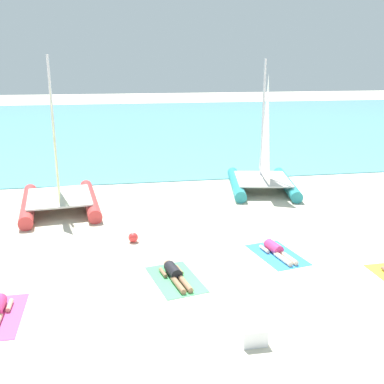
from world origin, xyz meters
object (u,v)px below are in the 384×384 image
at_px(sailboat_teal, 263,172).
at_px(towel_center_left, 176,279).
at_px(sailboat_red, 59,188).
at_px(cooler_box, 253,335).
at_px(sunbather_center_left, 175,274).
at_px(sunbather_center_right, 276,250).
at_px(beach_ball, 133,237).
at_px(towel_center_right, 277,255).

bearing_deg(sailboat_teal, towel_center_left, -111.96).
relative_size(sailboat_red, cooler_box, 11.22).
bearing_deg(sailboat_red, cooler_box, -70.52).
relative_size(sailboat_teal, sunbather_center_left, 3.51).
xyz_separation_m(sailboat_red, sunbather_center_right, (6.57, -5.31, -0.70)).
bearing_deg(cooler_box, beach_ball, 110.04).
bearing_deg(cooler_box, towel_center_left, 110.83).
bearing_deg(sunbather_center_left, sailboat_red, 107.15).
xyz_separation_m(towel_center_left, sunbather_center_right, (3.09, 1.07, 0.13)).
bearing_deg(sailboat_red, sunbather_center_left, -67.99).
relative_size(sailboat_red, sunbather_center_right, 3.59).
bearing_deg(towel_center_left, sunbather_center_left, 101.64).
bearing_deg(sunbather_center_left, sailboat_teal, 45.60).
xyz_separation_m(sailboat_teal, cooler_box, (-3.73, -10.61, -0.64)).
bearing_deg(sunbather_center_left, sunbather_center_right, 6.26).
height_order(sunbather_center_left, towel_center_right, sunbather_center_left).
xyz_separation_m(sailboat_teal, towel_center_left, (-4.86, -7.63, -0.81)).
height_order(sailboat_teal, sunbather_center_left, sailboat_teal).
bearing_deg(towel_center_left, towel_center_right, 17.90).
height_order(sailboat_red, towel_center_left, sailboat_red).
xyz_separation_m(towel_center_left, sunbather_center_left, (-0.01, 0.07, 0.13)).
bearing_deg(sunbather_center_right, towel_center_right, -90.00).
relative_size(towel_center_right, sunbather_center_right, 1.22).
height_order(sunbather_center_left, sunbather_center_right, same).
bearing_deg(towel_center_right, beach_ball, 157.21).
relative_size(sailboat_teal, towel_center_right, 2.88).
height_order(sailboat_red, beach_ball, sailboat_red).
distance_m(towel_center_left, towel_center_right, 3.26).
relative_size(sunbather_center_left, towel_center_right, 0.82).
xyz_separation_m(towel_center_left, towel_center_right, (3.10, 1.00, 0.00)).
height_order(sailboat_teal, towel_center_right, sailboat_teal).
height_order(towel_center_left, beach_ball, beach_ball).
relative_size(sailboat_teal, sunbather_center_right, 3.51).
bearing_deg(sunbather_center_right, beach_ball, 146.69).
bearing_deg(sailboat_teal, beach_ball, -129.09).
height_order(beach_ball, cooler_box, cooler_box).
bearing_deg(beach_ball, sunbather_center_left, -70.67).
relative_size(towel_center_left, beach_ball, 6.25).
xyz_separation_m(sailboat_teal, sunbather_center_right, (-1.77, -6.57, -0.68)).
distance_m(sailboat_teal, cooler_box, 11.26).
xyz_separation_m(sailboat_red, towel_center_left, (3.48, -6.38, -0.83)).
bearing_deg(towel_center_left, beach_ball, 109.15).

